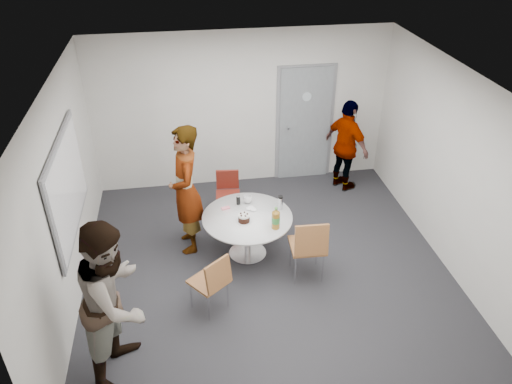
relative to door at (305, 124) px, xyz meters
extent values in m
plane|color=#232327|center=(-1.10, -2.48, -1.03)|extent=(5.00, 5.00, 0.00)
plane|color=silver|center=(-1.10, -2.48, 1.67)|extent=(5.00, 5.00, 0.00)
plane|color=silver|center=(-1.10, 0.02, 0.32)|extent=(5.00, 0.00, 5.00)
plane|color=silver|center=(-3.60, -2.48, 0.32)|extent=(0.00, 5.00, 5.00)
plane|color=silver|center=(1.40, -2.48, 0.32)|extent=(0.00, 5.00, 5.00)
plane|color=silver|center=(-1.10, -4.98, 0.32)|extent=(5.00, 0.00, 5.00)
cube|color=slate|center=(0.00, -0.01, 0.00)|extent=(0.90, 0.05, 2.05)
cube|color=gray|center=(0.00, 0.01, 0.00)|extent=(1.02, 0.04, 2.12)
cylinder|color=#B2BFC6|center=(0.00, -0.04, 0.52)|extent=(0.16, 0.01, 0.16)
cylinder|color=silver|center=(-0.32, -0.07, -0.01)|extent=(0.04, 0.14, 0.04)
cube|color=gray|center=(-3.56, -2.28, 0.42)|extent=(0.03, 1.90, 1.25)
cube|color=white|center=(-3.54, -2.28, 0.42)|extent=(0.01, 1.78, 1.13)
cylinder|color=silver|center=(-1.32, -2.13, -0.38)|extent=(1.26, 1.26, 0.03)
cylinder|color=silver|center=(-1.32, -2.13, -0.70)|extent=(0.09, 0.09, 0.61)
cylinder|color=silver|center=(-1.32, -2.13, -1.01)|extent=(0.54, 0.54, 0.02)
cylinder|color=silver|center=(-1.39, -2.25, -0.36)|extent=(0.21, 0.21, 0.01)
cylinder|color=black|center=(-1.39, -2.25, -0.32)|extent=(0.16, 0.16, 0.09)
cylinder|color=silver|center=(-1.39, -2.25, -0.26)|extent=(0.16, 0.16, 0.02)
cylinder|color=olive|center=(-0.99, -2.46, -0.24)|extent=(0.11, 0.11, 0.25)
cylinder|color=#36873B|center=(-0.99, -2.46, -0.23)|extent=(0.11, 0.11, 0.09)
cone|color=olive|center=(-0.99, -2.46, -0.09)|extent=(0.10, 0.10, 0.05)
cylinder|color=#529443|center=(-0.99, -2.46, -0.05)|extent=(0.04, 0.04, 0.03)
imported|color=white|center=(-1.27, -1.77, -0.32)|extent=(0.18, 0.18, 0.10)
cylinder|color=black|center=(-1.41, -1.79, -0.30)|extent=(0.06, 0.06, 0.13)
cylinder|color=silver|center=(-0.83, -2.01, -0.28)|extent=(0.07, 0.07, 0.18)
cylinder|color=black|center=(-0.83, -2.01, -0.17)|extent=(0.07, 0.07, 0.03)
cube|color=pink|center=(-1.60, -1.89, -0.36)|extent=(0.13, 0.09, 0.02)
ellipsoid|color=white|center=(-1.25, -1.98, -0.35)|extent=(0.20, 0.20, 0.03)
cube|color=brown|center=(-1.95, -3.12, -0.60)|extent=(0.56, 0.56, 0.03)
cube|color=brown|center=(-1.84, -3.27, -0.38)|extent=(0.35, 0.30, 0.38)
cylinder|color=silver|center=(-1.93, -2.89, -0.81)|extent=(0.02, 0.02, 0.43)
cylinder|color=silver|center=(-2.18, -3.09, -0.81)|extent=(0.02, 0.02, 0.43)
cylinder|color=silver|center=(-1.72, -3.15, -0.81)|extent=(0.02, 0.02, 0.43)
cylinder|color=silver|center=(-1.98, -3.35, -0.81)|extent=(0.02, 0.02, 0.43)
cube|color=brown|center=(-0.60, -2.69, -0.53)|extent=(0.48, 0.48, 0.04)
cube|color=brown|center=(-0.61, -2.91, -0.28)|extent=(0.44, 0.12, 0.44)
cylinder|color=silver|center=(-0.40, -2.51, -0.78)|extent=(0.02, 0.02, 0.49)
cylinder|color=silver|center=(-0.77, -2.50, -0.78)|extent=(0.02, 0.02, 0.49)
cylinder|color=silver|center=(-0.42, -2.88, -0.78)|extent=(0.02, 0.02, 0.49)
cylinder|color=silver|center=(-0.79, -2.87, -0.78)|extent=(0.02, 0.02, 0.49)
cube|color=maroon|center=(-1.49, -1.16, -0.62)|extent=(0.41, 0.41, 0.03)
cube|color=maroon|center=(-1.48, -0.98, -0.42)|extent=(0.36, 0.12, 0.36)
cylinder|color=silver|center=(-1.66, -1.29, -0.82)|extent=(0.02, 0.02, 0.40)
cylinder|color=silver|center=(-1.36, -1.32, -0.82)|extent=(0.02, 0.02, 0.40)
cylinder|color=silver|center=(-1.63, -0.99, -0.82)|extent=(0.02, 0.02, 0.40)
cylinder|color=silver|center=(-1.33, -1.02, -0.82)|extent=(0.02, 0.02, 0.40)
imported|color=#A5C6EA|center=(-2.14, -1.79, -0.06)|extent=(0.51, 0.73, 1.92)
imported|color=white|center=(-2.94, -3.85, -0.06)|extent=(0.98, 1.11, 1.92)
imported|color=black|center=(0.61, -0.53, -0.21)|extent=(0.78, 1.03, 1.62)
camera|label=1|loc=(-2.10, -7.80, 3.58)|focal=35.00mm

